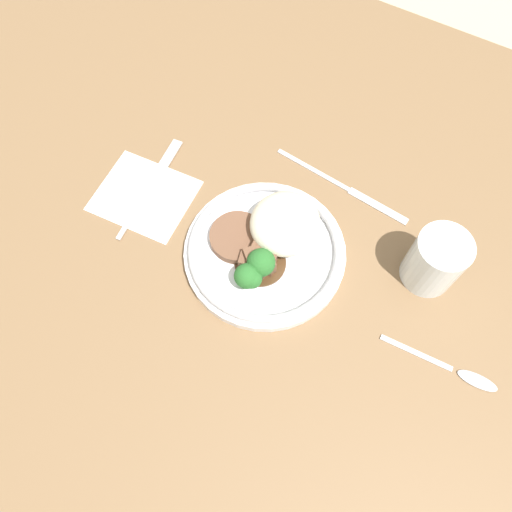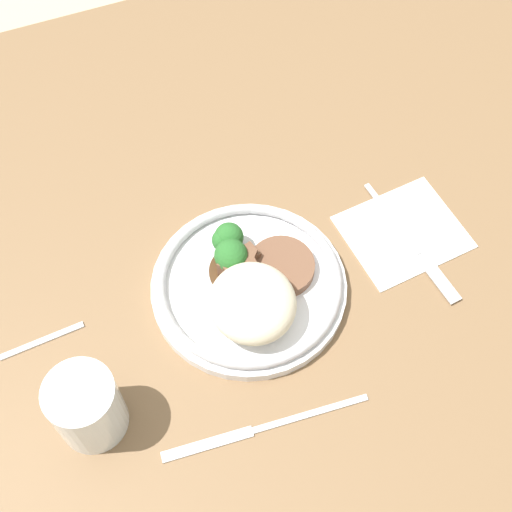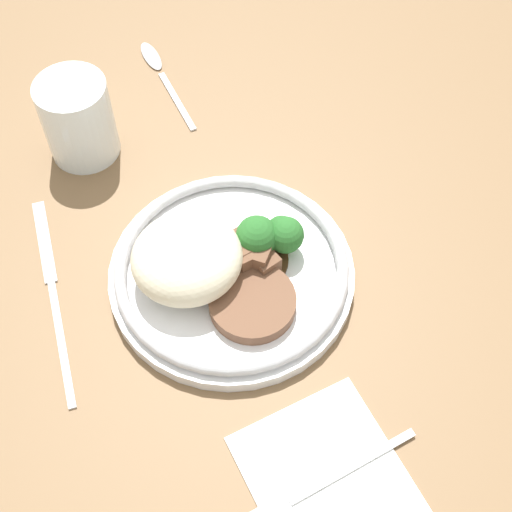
# 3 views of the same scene
# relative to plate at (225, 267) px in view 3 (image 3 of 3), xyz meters

# --- Properties ---
(ground_plane) EXTENTS (8.00, 8.00, 0.00)m
(ground_plane) POSITION_rel_plate_xyz_m (0.01, 0.01, -0.07)
(ground_plane) COLOR tan
(dining_table) EXTENTS (1.46, 1.14, 0.04)m
(dining_table) POSITION_rel_plate_xyz_m (0.01, 0.01, -0.04)
(dining_table) COLOR brown
(dining_table) RESTS_ON ground
(napkin) EXTENTS (0.15, 0.13, 0.00)m
(napkin) POSITION_rel_plate_xyz_m (-0.21, -0.01, -0.02)
(napkin) COLOR white
(napkin) RESTS_ON dining_table
(plate) EXTENTS (0.23, 0.23, 0.07)m
(plate) POSITION_rel_plate_xyz_m (0.00, 0.00, 0.00)
(plate) COLOR white
(plate) RESTS_ON dining_table
(juice_glass) EXTENTS (0.07, 0.07, 0.09)m
(juice_glass) POSITION_rel_plate_xyz_m (0.21, 0.08, 0.02)
(juice_glass) COLOR orange
(juice_glass) RESTS_ON dining_table
(fork) EXTENTS (0.03, 0.20, 0.00)m
(fork) POSITION_rel_plate_xyz_m (-0.21, 0.02, -0.02)
(fork) COLOR silver
(fork) RESTS_ON napkin
(knife) EXTENTS (0.23, 0.03, 0.00)m
(knife) POSITION_rel_plate_xyz_m (0.05, 0.16, -0.02)
(knife) COLOR silver
(knife) RESTS_ON dining_table
(spoon) EXTENTS (0.16, 0.02, 0.01)m
(spoon) POSITION_rel_plate_xyz_m (0.31, -0.03, -0.02)
(spoon) COLOR silver
(spoon) RESTS_ON dining_table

